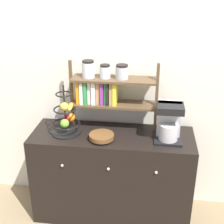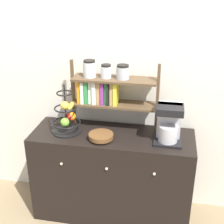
{
  "view_description": "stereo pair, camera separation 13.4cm",
  "coord_description": "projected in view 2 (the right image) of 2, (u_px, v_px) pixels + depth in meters",
  "views": [
    {
      "loc": [
        0.29,
        -2.04,
        2.03
      ],
      "look_at": [
        -0.0,
        0.24,
        1.01
      ],
      "focal_mm": 50.0,
      "sensor_mm": 36.0,
      "label": 1
    },
    {
      "loc": [
        0.43,
        -2.02,
        2.03
      ],
      "look_at": [
        -0.0,
        0.24,
        1.01
      ],
      "focal_mm": 50.0,
      "sensor_mm": 36.0,
      "label": 2
    }
  ],
  "objects": [
    {
      "name": "wall_back",
      "position": [
        118.0,
        68.0,
        2.65
      ],
      "size": [
        7.0,
        0.05,
        2.6
      ],
      "primitive_type": "cube",
      "color": "silver",
      "rests_on": "ground_plane"
    },
    {
      "name": "coffee_maker",
      "position": [
        169.0,
        123.0,
        2.44
      ],
      "size": [
        0.22,
        0.22,
        0.31
      ],
      "color": "black",
      "rests_on": "sideboard"
    },
    {
      "name": "sideboard",
      "position": [
        112.0,
        175.0,
        2.76
      ],
      "size": [
        1.36,
        0.49,
        0.81
      ],
      "color": "black",
      "rests_on": "ground_plane"
    },
    {
      "name": "wooden_bowl",
      "position": [
        101.0,
        136.0,
        2.5
      ],
      "size": [
        0.2,
        0.2,
        0.05
      ],
      "color": "brown",
      "rests_on": "sideboard"
    },
    {
      "name": "shelf_hutch",
      "position": [
        105.0,
        87.0,
        2.58
      ],
      "size": [
        0.74,
        0.2,
        0.59
      ],
      "color": "brown",
      "rests_on": "sideboard"
    },
    {
      "name": "fruit_stand",
      "position": [
        67.0,
        117.0,
        2.59
      ],
      "size": [
        0.24,
        0.24,
        0.42
      ],
      "color": "black",
      "rests_on": "sideboard"
    }
  ]
}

